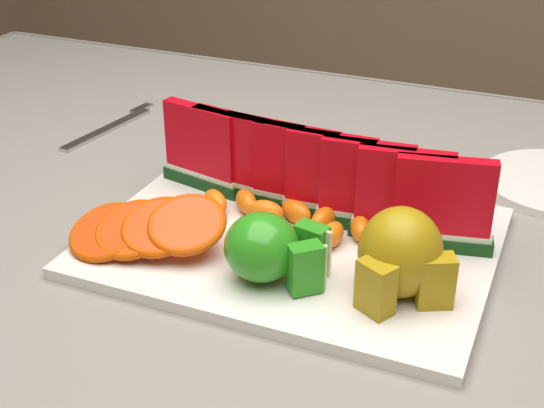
# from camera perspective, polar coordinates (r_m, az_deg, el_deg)

# --- Properties ---
(table) EXTENTS (1.40, 0.90, 0.75)m
(table) POSITION_cam_1_polar(r_m,az_deg,el_deg) (0.88, -0.81, -7.31)
(table) COLOR #45331A
(table) RESTS_ON ground
(tablecloth) EXTENTS (1.53, 1.03, 0.20)m
(tablecloth) POSITION_cam_1_polar(r_m,az_deg,el_deg) (0.85, -0.84, -3.86)
(tablecloth) COLOR gray
(tablecloth) RESTS_ON table
(platter) EXTENTS (0.40, 0.30, 0.01)m
(platter) POSITION_cam_1_polar(r_m,az_deg,el_deg) (0.78, 1.65, -2.84)
(platter) COLOR silver
(platter) RESTS_ON tablecloth
(apple_cluster) EXTENTS (0.11, 0.09, 0.06)m
(apple_cluster) POSITION_cam_1_polar(r_m,az_deg,el_deg) (0.69, -0.18, -3.39)
(apple_cluster) COLOR #13960C
(apple_cluster) RESTS_ON platter
(pear_cluster) EXTENTS (0.10, 0.10, 0.08)m
(pear_cluster) POSITION_cam_1_polar(r_m,az_deg,el_deg) (0.68, 9.68, -3.90)
(pear_cluster) COLOR olive
(pear_cluster) RESTS_ON platter
(fork) EXTENTS (0.04, 0.20, 0.00)m
(fork) POSITION_cam_1_polar(r_m,az_deg,el_deg) (1.09, -12.04, 5.69)
(fork) COLOR silver
(fork) RESTS_ON tablecloth
(watermelon_row) EXTENTS (0.39, 0.07, 0.10)m
(watermelon_row) POSITION_cam_1_polar(r_m,az_deg,el_deg) (0.80, 3.11, 2.12)
(watermelon_row) COLOR #0E3B15
(watermelon_row) RESTS_ON platter
(orange_fan_front) EXTENTS (0.17, 0.11, 0.05)m
(orange_fan_front) POSITION_cam_1_polar(r_m,az_deg,el_deg) (0.76, -9.43, -1.80)
(orange_fan_front) COLOR orange
(orange_fan_front) RESTS_ON platter
(orange_fan_back) EXTENTS (0.28, 0.10, 0.04)m
(orange_fan_back) POSITION_cam_1_polar(r_m,az_deg,el_deg) (0.87, 4.09, 2.37)
(orange_fan_back) COLOR orange
(orange_fan_back) RESTS_ON platter
(tangerine_segments) EXTENTS (0.20, 0.08, 0.02)m
(tangerine_segments) POSITION_cam_1_polar(r_m,az_deg,el_deg) (0.79, 1.17, -0.93)
(tangerine_segments) COLOR #E25622
(tangerine_segments) RESTS_ON platter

